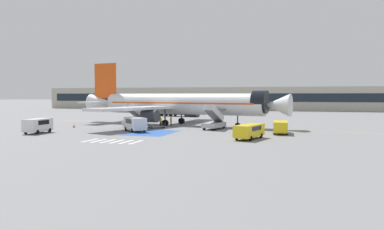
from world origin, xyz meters
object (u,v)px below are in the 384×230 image
airliner (177,104)px  terminal_building (209,98)px  service_van_2 (249,130)px  ground_crew_0 (171,121)px  fuel_tanker (176,109)px  ground_crew_1 (160,121)px  boarding_stairs_aft (135,120)px  service_van_1 (38,125)px  traffic_cone_0 (74,126)px  boarding_stairs_forward (214,123)px  service_van_3 (281,126)px  service_van_0 (135,123)px  baggage_cart (157,127)px

airliner → terminal_building: bearing=-159.8°
service_van_2 → ground_crew_0: (-15.37, 14.46, -0.12)m
airliner → fuel_tanker: 27.44m
airliner → terminal_building: airliner is taller
fuel_tanker → ground_crew_1: (7.34, -29.56, -0.89)m
boarding_stairs_aft → service_van_1: (-7.64, -15.84, 0.24)m
airliner → ground_crew_1: airliner is taller
boarding_stairs_aft → traffic_cone_0: (-8.18, -6.32, -0.73)m
ground_crew_0 → ground_crew_1: bearing=-103.9°
boarding_stairs_forward → ground_crew_0: boarding_stairs_forward is taller
service_van_3 → terminal_building: terminal_building is taller
service_van_0 → service_van_3: size_ratio=0.91×
service_van_0 → service_van_2: (17.51, -4.64, -0.15)m
boarding_stairs_aft → ground_crew_1: size_ratio=3.29×
baggage_cart → traffic_cone_0: bearing=64.4°
terminal_building → traffic_cone_0: bearing=-92.2°
boarding_stairs_forward → service_van_1: boarding_stairs_forward is taller
fuel_tanker → ground_crew_0: (9.01, -28.89, -0.87)m
boarding_stairs_forward → traffic_cone_0: (-23.16, -3.45, -0.71)m
ground_crew_1 → ground_crew_0: bearing=132.6°
ground_crew_0 → service_van_3: bearing=34.0°
service_van_3 → terminal_building: size_ratio=0.04×
boarding_stairs_aft → fuel_tanker: bearing=105.4°
boarding_stairs_forward → ground_crew_1: bearing=177.9°
airliner → ground_crew_1: (-1.81, -3.76, -2.86)m
service_van_1 → service_van_2: size_ratio=0.78×
fuel_tanker → boarding_stairs_forward: bearing=38.1°
service_van_3 → baggage_cart: service_van_3 is taller
service_van_1 → ground_crew_1: 19.83m
boarding_stairs_forward → boarding_stairs_aft: size_ratio=1.00×
boarding_stairs_forward → terminal_building: (-20.05, 78.27, 3.09)m
boarding_stairs_aft → traffic_cone_0: 10.36m
service_van_1 → terminal_building: (2.57, 91.24, 2.83)m
boarding_stairs_forward → terminal_building: bearing=115.2°
boarding_stairs_forward → fuel_tanker: 36.25m
boarding_stairs_forward → ground_crew_0: bearing=171.2°
airliner → service_van_0: size_ratio=8.65×
boarding_stairs_aft → terminal_building: 75.64m
airliner → service_van_1: size_ratio=8.84×
boarding_stairs_forward → fuel_tanker: (-17.30, 31.84, 0.87)m
airliner → service_van_3: size_ratio=7.87×
boarding_stairs_forward → boarding_stairs_aft: bearing=-180.0°
service_van_0 → service_van_2: service_van_0 is taller
boarding_stairs_aft → service_van_0: 10.75m
ground_crew_0 → ground_crew_1: size_ratio=1.02×
boarding_stairs_aft → service_van_0: boarding_stairs_aft is taller
baggage_cart → ground_crew_1: ground_crew_1 is taller
traffic_cone_0 → service_van_2: bearing=-14.9°
boarding_stairs_forward → baggage_cart: bearing=-165.2°
service_van_1 → ground_crew_1: bearing=47.7°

